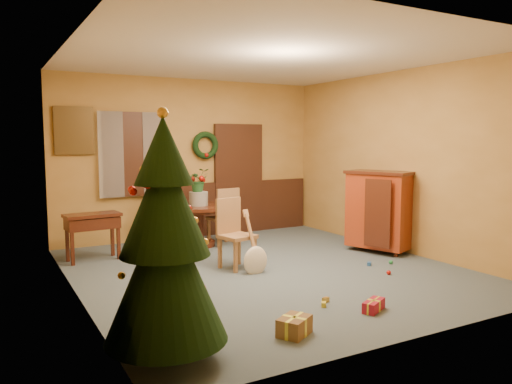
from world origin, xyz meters
TOP-DOWN VIEW (x-y plane):
  - room_envelope at (0.21, 2.70)m, footprint 5.50×5.50m
  - dining_table at (-0.22, 1.89)m, footprint 1.01×1.01m
  - urn at (-0.22, 1.89)m, footprint 0.32×0.32m
  - centerpiece_plant at (-0.22, 1.89)m, footprint 0.35×0.31m
  - chair_near at (-0.34, 0.33)m, footprint 0.51×0.51m
  - chair_far at (0.19, 1.73)m, footprint 0.47×0.47m
  - guitar at (-0.22, -0.10)m, footprint 0.49×0.62m
  - plant_stand at (-0.77, 1.91)m, footprint 0.33×0.33m
  - stand_plant at (-0.77, 1.91)m, footprint 0.30×0.26m
  - christmas_tree at (-2.15, -2.10)m, footprint 1.00×1.00m
  - writing_desk at (-1.99, 1.72)m, footprint 0.83×0.47m
  - sideboard at (2.15, 0.10)m, footprint 0.86×1.14m
  - gift_a at (-0.94, -2.15)m, footprint 0.39×0.36m
  - gift_b at (-1.49, -1.08)m, footprint 0.29×0.29m
  - gift_c at (-1.67, -0.88)m, footprint 0.35×0.34m
  - gift_d at (0.15, -2.01)m, footprint 0.35×0.26m
  - toy_a at (1.41, -0.52)m, footprint 0.09×0.09m
  - toy_b at (1.74, -0.61)m, footprint 0.06×0.06m
  - toy_c at (-0.23, -1.64)m, footprint 0.09×0.09m
  - toy_d at (1.31, -1.03)m, footprint 0.06×0.06m
  - toy_e at (-0.12, -1.53)m, footprint 0.09×0.07m

SIDE VIEW (x-z plane):
  - toy_a at x=1.41m, z-range 0.00..0.05m
  - toy_c at x=-0.23m, z-range 0.00..0.05m
  - toy_e at x=-0.12m, z-range 0.00..0.05m
  - toy_b at x=1.74m, z-range 0.00..0.06m
  - toy_d at x=1.31m, z-range 0.00..0.06m
  - gift_d at x=0.15m, z-range 0.00..0.12m
  - gift_c at x=-1.67m, z-range 0.00..0.16m
  - gift_a at x=-0.94m, z-range 0.00..0.17m
  - gift_b at x=-1.49m, z-range 0.00..0.23m
  - guitar at x=-0.22m, z-range 0.01..0.83m
  - dining_table at x=-0.22m, z-range 0.14..0.84m
  - chair_near at x=-0.34m, z-range 0.04..1.02m
  - chair_far at x=0.19m, z-range 0.04..1.02m
  - plant_stand at x=-0.77m, z-range 0.11..0.96m
  - writing_desk at x=-1.99m, z-range 0.18..0.89m
  - sideboard at x=2.15m, z-range 0.05..1.35m
  - urn at x=-0.22m, z-range 0.70..0.93m
  - christmas_tree at x=-2.15m, z-range -0.05..2.00m
  - stand_plant at x=-0.77m, z-range 0.86..1.33m
  - room_envelope at x=0.21m, z-range -1.63..3.87m
  - centerpiece_plant at x=-0.22m, z-range 0.93..1.32m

